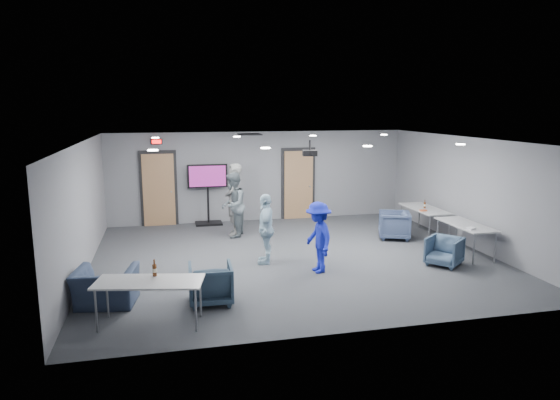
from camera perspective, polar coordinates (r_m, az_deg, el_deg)
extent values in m
plane|color=#383B3F|center=(11.63, 1.48, -6.53)|extent=(9.00, 9.00, 0.00)
plane|color=white|center=(11.14, 1.54, 6.86)|extent=(9.00, 9.00, 0.00)
cube|color=slate|center=(15.16, -2.32, 2.72)|extent=(9.00, 0.02, 2.70)
cube|color=slate|center=(7.61, 9.19, -5.39)|extent=(9.00, 0.02, 2.70)
cube|color=slate|center=(11.08, -21.63, -0.96)|extent=(0.02, 8.00, 2.70)
cube|color=slate|center=(13.17, 20.81, 0.84)|extent=(0.02, 8.00, 2.70)
cube|color=black|center=(14.91, -13.69, 1.25)|extent=(1.06, 0.06, 2.24)
cube|color=#A57650|center=(14.87, -13.68, 1.11)|extent=(0.90, 0.05, 2.10)
cylinder|color=gray|center=(14.83, -12.33, 0.94)|extent=(0.04, 0.10, 0.04)
cube|color=black|center=(15.44, 2.09, 1.86)|extent=(1.06, 0.06, 2.24)
cube|color=#A57650|center=(15.41, 2.13, 1.72)|extent=(0.90, 0.05, 2.10)
cylinder|color=gray|center=(15.46, 3.43, 1.56)|extent=(0.04, 0.10, 0.04)
cube|color=black|center=(14.72, -13.92, 6.49)|extent=(0.32, 0.06, 0.16)
cube|color=#FF0C0C|center=(14.68, -13.92, 6.48)|extent=(0.26, 0.02, 0.11)
cube|color=black|center=(13.77, -3.47, 7.50)|extent=(0.60, 0.60, 0.03)
cylinder|color=white|center=(8.98, -14.33, 5.54)|extent=(0.18, 0.18, 0.02)
cylinder|color=white|center=(12.57, -14.06, 6.91)|extent=(0.18, 0.18, 0.02)
cylinder|color=white|center=(9.16, -1.67, 5.95)|extent=(0.18, 0.18, 0.02)
cylinder|color=white|center=(12.70, -4.94, 7.22)|extent=(0.18, 0.18, 0.02)
cylinder|color=white|center=(9.76, 9.98, 6.08)|extent=(0.18, 0.18, 0.02)
cylinder|color=white|center=(13.14, 3.79, 7.35)|extent=(0.18, 0.18, 0.02)
cylinder|color=white|center=(10.70, 19.93, 6.00)|extent=(0.18, 0.18, 0.02)
cylinder|color=white|center=(13.85, 11.80, 7.32)|extent=(0.18, 0.18, 0.02)
imported|color=gray|center=(13.51, -5.31, 0.08)|extent=(0.61, 0.79, 1.94)
imported|color=slate|center=(13.28, -5.40, -0.56)|extent=(0.87, 1.00, 1.73)
imported|color=silver|center=(11.02, -1.61, -3.29)|extent=(0.61, 0.98, 1.56)
imported|color=#1B26B5|center=(10.45, 4.39, -4.27)|extent=(0.65, 1.02, 1.50)
imported|color=#384562|center=(13.48, 12.91, -2.81)|extent=(1.03, 1.02, 0.73)
imported|color=#3E536C|center=(11.53, 18.26, -5.58)|extent=(0.97, 0.97, 0.64)
imported|color=#324557|center=(9.02, -7.94, -9.43)|extent=(0.79, 0.81, 0.71)
imported|color=#323E56|center=(9.35, -19.27, -9.36)|extent=(1.15, 1.04, 0.66)
cube|color=#A5A8AA|center=(14.04, 16.21, -0.96)|extent=(0.72, 1.72, 0.03)
cylinder|color=gray|center=(14.65, 13.70, -1.82)|extent=(0.04, 0.04, 0.70)
cylinder|color=gray|center=(13.32, 16.71, -3.21)|extent=(0.04, 0.04, 0.70)
cylinder|color=gray|center=(14.91, 15.61, -1.70)|extent=(0.04, 0.04, 0.70)
cylinder|color=gray|center=(13.60, 18.75, -3.05)|extent=(0.04, 0.04, 0.70)
cube|color=#A5A8AA|center=(12.46, 20.46, -2.65)|extent=(0.69, 1.66, 0.03)
cylinder|color=gray|center=(13.02, 17.56, -3.57)|extent=(0.04, 0.04, 0.70)
cylinder|color=gray|center=(11.80, 21.27, -5.26)|extent=(0.04, 0.04, 0.70)
cylinder|color=gray|center=(13.29, 19.54, -3.40)|extent=(0.04, 0.04, 0.70)
cylinder|color=gray|center=(12.10, 23.37, -5.02)|extent=(0.04, 0.04, 0.70)
cube|color=#A5A8AA|center=(8.22, -14.74, -9.03)|extent=(1.79, 1.03, 0.03)
cylinder|color=gray|center=(8.46, -9.08, -10.88)|extent=(0.04, 0.04, 0.70)
cylinder|color=gray|center=(8.79, -19.13, -10.50)|extent=(0.04, 0.04, 0.70)
cylinder|color=gray|center=(7.96, -9.61, -12.30)|extent=(0.04, 0.04, 0.70)
cylinder|color=gray|center=(8.31, -20.28, -11.81)|extent=(0.04, 0.04, 0.70)
cylinder|color=#53270E|center=(8.39, -14.14, -7.80)|extent=(0.07, 0.07, 0.19)
cylinder|color=#53270E|center=(8.34, -14.19, -6.89)|extent=(0.03, 0.03, 0.09)
cylinder|color=beige|center=(8.39, -14.14, -7.80)|extent=(0.07, 0.07, 0.06)
cylinder|color=#53270E|center=(14.02, 16.21, -0.58)|extent=(0.06, 0.06, 0.16)
cylinder|color=#53270E|center=(14.00, 16.23, -0.12)|extent=(0.02, 0.02, 0.07)
cylinder|color=beige|center=(14.02, 16.21, -0.58)|extent=(0.06, 0.06, 0.05)
cube|color=#C45931|center=(13.62, 16.06, -1.15)|extent=(0.18, 0.12, 0.04)
cube|color=white|center=(11.95, 20.98, -3.06)|extent=(0.23, 0.20, 0.04)
cube|color=black|center=(14.94, -8.15, -2.64)|extent=(0.78, 0.56, 0.06)
cylinder|color=black|center=(14.80, -8.22, -0.03)|extent=(0.06, 0.06, 1.33)
cube|color=black|center=(14.69, -8.30, 2.73)|extent=(1.17, 0.07, 0.69)
cube|color=#6E185F|center=(14.64, -8.28, 2.71)|extent=(1.05, 0.01, 0.60)
cylinder|color=black|center=(11.31, 3.44, 6.29)|extent=(0.04, 0.04, 0.22)
cube|color=black|center=(11.32, 3.43, 5.38)|extent=(0.36, 0.33, 0.13)
cylinder|color=black|center=(11.18, 3.64, 5.32)|extent=(0.08, 0.06, 0.08)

